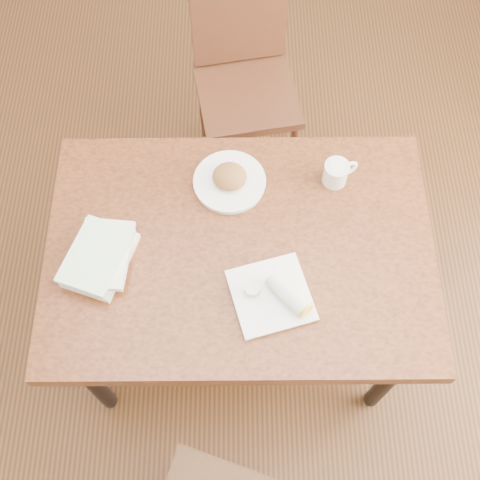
{
  "coord_description": "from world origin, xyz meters",
  "views": [
    {
      "loc": [
        -0.01,
        -0.87,
        2.52
      ],
      "look_at": [
        0.0,
        0.0,
        0.8
      ],
      "focal_mm": 45.0,
      "sensor_mm": 36.0,
      "label": 1
    }
  ],
  "objects_px": {
    "table": "(240,257)",
    "chair_far": "(244,68)",
    "coffee_mug": "(337,172)",
    "plate_burrito": "(276,295)",
    "book_stack": "(100,257)",
    "plate_scone": "(230,180)"
  },
  "relations": [
    {
      "from": "chair_far",
      "to": "plate_burrito",
      "type": "height_order",
      "value": "chair_far"
    },
    {
      "from": "coffee_mug",
      "to": "plate_burrito",
      "type": "height_order",
      "value": "coffee_mug"
    },
    {
      "from": "plate_scone",
      "to": "coffee_mug",
      "type": "bearing_deg",
      "value": 2.38
    },
    {
      "from": "chair_far",
      "to": "plate_burrito",
      "type": "relative_size",
      "value": 3.26
    },
    {
      "from": "chair_far",
      "to": "coffee_mug",
      "type": "distance_m",
      "value": 0.8
    },
    {
      "from": "chair_far",
      "to": "plate_burrito",
      "type": "distance_m",
      "value": 1.16
    },
    {
      "from": "coffee_mug",
      "to": "plate_burrito",
      "type": "relative_size",
      "value": 0.42
    },
    {
      "from": "coffee_mug",
      "to": "book_stack",
      "type": "height_order",
      "value": "coffee_mug"
    },
    {
      "from": "plate_burrito",
      "to": "book_stack",
      "type": "xyz_separation_m",
      "value": [
        -0.56,
        0.13,
        0.01
      ]
    },
    {
      "from": "chair_far",
      "to": "book_stack",
      "type": "bearing_deg",
      "value": -115.08
    },
    {
      "from": "plate_scone",
      "to": "book_stack",
      "type": "distance_m",
      "value": 0.51
    },
    {
      "from": "plate_burrito",
      "to": "book_stack",
      "type": "relative_size",
      "value": 1.0
    },
    {
      "from": "chair_far",
      "to": "plate_burrito",
      "type": "xyz_separation_m",
      "value": [
        0.09,
        -1.13,
        0.23
      ]
    },
    {
      "from": "table",
      "to": "chair_far",
      "type": "relative_size",
      "value": 1.34
    },
    {
      "from": "chair_far",
      "to": "coffee_mug",
      "type": "bearing_deg",
      "value": -65.97
    },
    {
      "from": "table",
      "to": "chair_far",
      "type": "distance_m",
      "value": 0.96
    },
    {
      "from": "plate_scone",
      "to": "plate_burrito",
      "type": "relative_size",
      "value": 0.86
    },
    {
      "from": "table",
      "to": "plate_burrito",
      "type": "height_order",
      "value": "plate_burrito"
    },
    {
      "from": "coffee_mug",
      "to": "book_stack",
      "type": "xyz_separation_m",
      "value": [
        -0.78,
        -0.31,
        -0.01
      ]
    },
    {
      "from": "coffee_mug",
      "to": "plate_scone",
      "type": "bearing_deg",
      "value": -177.62
    },
    {
      "from": "chair_far",
      "to": "book_stack",
      "type": "xyz_separation_m",
      "value": [
        -0.47,
        -1.0,
        0.23
      ]
    },
    {
      "from": "table",
      "to": "plate_scone",
      "type": "distance_m",
      "value": 0.27
    }
  ]
}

